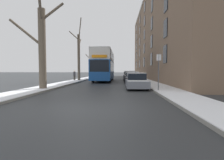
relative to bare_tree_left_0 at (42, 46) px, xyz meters
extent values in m
plane|color=#303335|center=(4.69, -6.51, -3.50)|extent=(320.00, 320.00, 0.00)
cube|color=gray|center=(-0.28, 46.49, -3.44)|extent=(2.14, 130.00, 0.13)
cube|color=white|center=(-0.28, 46.49, -3.36)|extent=(2.12, 130.00, 0.03)
cube|color=gray|center=(9.66, 46.49, -3.44)|extent=(2.14, 130.00, 0.13)
cube|color=white|center=(9.66, 46.49, -3.36)|extent=(2.12, 130.00, 0.03)
cube|color=#7A604C|center=(15.23, 20.37, 4.55)|extent=(9.00, 44.85, 16.10)
cube|color=black|center=(10.70, 4.58, -0.28)|extent=(0.08, 1.40, 1.80)
cube|color=black|center=(10.70, 12.47, -0.28)|extent=(0.08, 1.40, 1.80)
cube|color=black|center=(10.70, 20.37, -0.28)|extent=(0.08, 1.40, 1.80)
cube|color=black|center=(10.70, 28.26, -0.28)|extent=(0.08, 1.40, 1.80)
cube|color=black|center=(10.70, 36.15, -0.28)|extent=(0.08, 1.40, 1.80)
cube|color=black|center=(10.70, 4.58, 2.29)|extent=(0.08, 1.40, 1.80)
cube|color=black|center=(10.70, 12.47, 2.29)|extent=(0.08, 1.40, 1.80)
cube|color=black|center=(10.70, 20.37, 2.29)|extent=(0.08, 1.40, 1.80)
cube|color=black|center=(10.70, 28.26, 2.29)|extent=(0.08, 1.40, 1.80)
cube|color=black|center=(10.70, 36.15, 2.29)|extent=(0.08, 1.40, 1.80)
cube|color=black|center=(10.70, 4.58, 4.87)|extent=(0.08, 1.40, 1.80)
cube|color=black|center=(10.70, 12.47, 4.87)|extent=(0.08, 1.40, 1.80)
cube|color=black|center=(10.70, 20.37, 4.87)|extent=(0.08, 1.40, 1.80)
cube|color=black|center=(10.70, 28.26, 4.87)|extent=(0.08, 1.40, 1.80)
cube|color=black|center=(10.70, 36.15, 4.87)|extent=(0.08, 1.40, 1.80)
cube|color=black|center=(10.70, 12.47, 7.44)|extent=(0.08, 1.40, 1.80)
cube|color=black|center=(10.70, 20.37, 7.44)|extent=(0.08, 1.40, 1.80)
cube|color=black|center=(10.70, 28.26, 7.44)|extent=(0.08, 1.40, 1.80)
cube|color=black|center=(10.70, 36.15, 7.44)|extent=(0.08, 1.40, 1.80)
cube|color=black|center=(10.70, 20.37, 10.02)|extent=(0.08, 1.40, 1.80)
cube|color=black|center=(10.70, 28.26, 10.02)|extent=(0.08, 1.40, 1.80)
cube|color=black|center=(10.70, 36.15, 10.02)|extent=(0.08, 1.40, 1.80)
cylinder|color=brown|center=(0.03, 0.01, -0.32)|extent=(0.56, 0.56, 6.37)
cylinder|color=brown|center=(-1.26, 0.04, 1.04)|extent=(2.72, 0.27, 2.22)
cylinder|color=brown|center=(0.72, 0.51, 2.79)|extent=(1.59, 1.25, 1.75)
cylinder|color=brown|center=(0.30, -0.78, 2.73)|extent=(0.77, 1.77, 1.86)
cylinder|color=brown|center=(-0.01, 12.20, -0.06)|extent=(0.38, 0.38, 6.88)
cylinder|color=brown|center=(0.02, 12.75, 2.23)|extent=(0.20, 1.21, 1.30)
cylinder|color=brown|center=(-0.59, 11.83, 3.14)|extent=(1.31, 0.89, 1.21)
cylinder|color=brown|center=(0.34, 11.54, 3.92)|extent=(0.87, 1.48, 3.08)
cylinder|color=brown|center=(-0.05, 24.24, -0.59)|extent=(0.43, 0.43, 5.82)
cylinder|color=brown|center=(-0.76, 24.41, 0.92)|extent=(1.55, 0.50, 1.55)
cylinder|color=brown|center=(-0.01, 24.97, 1.81)|extent=(0.24, 1.54, 1.09)
cylinder|color=brown|center=(0.51, 24.59, 0.37)|extent=(1.28, 0.86, 1.20)
cylinder|color=brown|center=(-0.06, 36.76, -0.71)|extent=(0.70, 0.70, 5.58)
cylinder|color=brown|center=(-0.16, 35.97, 1.36)|extent=(0.46, 1.79, 1.84)
cylinder|color=brown|center=(-0.50, 36.22, 2.18)|extent=(1.18, 1.39, 1.96)
cylinder|color=brown|center=(0.31, 36.99, 1.41)|extent=(1.05, 0.78, 1.66)
cylinder|color=brown|center=(-0.88, 37.15, 0.33)|extent=(1.85, 1.05, 1.36)
cube|color=#194C99|center=(3.68, 12.71, -1.88)|extent=(2.56, 11.45, 2.57)
cube|color=silver|center=(3.68, 12.71, 0.09)|extent=(2.51, 11.22, 1.37)
cube|color=silver|center=(3.68, 12.71, 0.83)|extent=(2.51, 11.22, 0.12)
cube|color=black|center=(3.68, 12.71, -1.38)|extent=(2.59, 10.07, 1.34)
cube|color=black|center=(3.68, 12.71, 0.16)|extent=(2.59, 10.07, 1.04)
cube|color=black|center=(3.68, 7.01, -1.38)|extent=(2.30, 0.06, 1.40)
cube|color=orange|center=(3.68, 7.00, -0.25)|extent=(1.79, 0.05, 0.32)
cylinder|color=black|center=(2.57, 9.28, -3.00)|extent=(0.30, 1.00, 1.00)
cylinder|color=black|center=(4.79, 9.28, -3.00)|extent=(0.30, 1.00, 1.00)
cylinder|color=black|center=(2.57, 15.91, -3.00)|extent=(0.30, 1.00, 1.00)
cylinder|color=black|center=(4.79, 15.91, -3.00)|extent=(0.30, 1.00, 1.00)
cube|color=slate|center=(7.55, 1.62, -3.05)|extent=(1.75, 4.26, 0.57)
cube|color=black|center=(7.55, 1.79, -2.48)|extent=(1.51, 2.13, 0.58)
cube|color=white|center=(7.55, 1.79, -2.16)|extent=(1.47, 2.03, 0.06)
cube|color=white|center=(7.55, 0.11, -2.74)|extent=(1.58, 1.11, 0.05)
cylinder|color=black|center=(6.78, 0.34, -3.17)|extent=(0.20, 0.68, 0.68)
cylinder|color=black|center=(8.31, 0.34, -3.17)|extent=(0.20, 0.68, 0.68)
cylinder|color=black|center=(6.78, 2.90, -3.17)|extent=(0.20, 0.68, 0.68)
cylinder|color=black|center=(8.31, 2.90, -3.17)|extent=(0.20, 0.68, 0.68)
cube|color=black|center=(7.55, 7.26, -3.03)|extent=(1.69, 4.08, 0.60)
cube|color=black|center=(7.55, 7.43, -2.45)|extent=(1.45, 2.04, 0.57)
cube|color=white|center=(7.55, 7.43, -2.12)|extent=(1.42, 1.94, 0.10)
cube|color=white|center=(7.55, 5.81, -2.69)|extent=(1.52, 1.07, 0.08)
cylinder|color=black|center=(6.81, 6.04, -3.17)|extent=(0.20, 0.66, 0.66)
cylinder|color=black|center=(8.28, 6.04, -3.17)|extent=(0.20, 0.66, 0.66)
cylinder|color=black|center=(6.81, 8.49, -3.17)|extent=(0.20, 0.66, 0.66)
cylinder|color=black|center=(8.28, 8.49, -3.17)|extent=(0.20, 0.66, 0.66)
cube|color=black|center=(7.55, 12.24, -3.01)|extent=(1.76, 4.09, 0.65)
cube|color=black|center=(7.55, 12.40, -2.39)|extent=(1.51, 2.05, 0.61)
cube|color=white|center=(7.55, 12.40, -2.04)|extent=(1.48, 1.94, 0.09)
cube|color=white|center=(7.55, 10.79, -2.65)|extent=(1.58, 1.07, 0.07)
cylinder|color=black|center=(6.78, 11.01, -3.18)|extent=(0.20, 0.65, 0.65)
cylinder|color=black|center=(8.32, 11.01, -3.18)|extent=(0.20, 0.65, 0.65)
cylinder|color=black|center=(6.78, 13.47, -3.18)|extent=(0.20, 0.65, 0.65)
cylinder|color=black|center=(8.32, 13.47, -3.18)|extent=(0.20, 0.65, 0.65)
cube|color=#9EA3AD|center=(7.55, 18.06, -2.99)|extent=(1.78, 3.92, 0.70)
cube|color=black|center=(7.55, 18.21, -2.39)|extent=(1.53, 1.96, 0.49)
cube|color=white|center=(7.55, 18.21, -2.11)|extent=(1.50, 1.86, 0.06)
cube|color=white|center=(7.55, 16.67, -2.62)|extent=(1.60, 1.02, 0.05)
cylinder|color=black|center=(6.76, 16.88, -3.17)|extent=(0.20, 0.66, 0.66)
cylinder|color=black|center=(8.33, 16.88, -3.17)|extent=(0.20, 0.66, 0.66)
cylinder|color=black|center=(6.76, 19.23, -3.17)|extent=(0.20, 0.66, 0.66)
cylinder|color=black|center=(8.33, 19.23, -3.17)|extent=(0.20, 0.66, 0.66)
cylinder|color=#4C4742|center=(-0.67, 12.43, -3.13)|extent=(0.16, 0.16, 0.74)
cylinder|color=#4C4742|center=(-0.82, 12.39, -3.13)|extent=(0.16, 0.16, 0.74)
cylinder|color=#47474C|center=(-0.74, 12.41, -2.44)|extent=(0.35, 0.35, 0.65)
sphere|color=beige|center=(-0.74, 12.41, -2.01)|extent=(0.21, 0.21, 0.21)
cylinder|color=#4C4F54|center=(8.89, -0.93, -2.14)|extent=(0.07, 0.07, 2.74)
cube|color=silver|center=(8.89, -0.95, -1.02)|extent=(0.32, 0.02, 0.44)
camera|label=1|loc=(6.19, -13.50, -1.95)|focal=28.00mm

